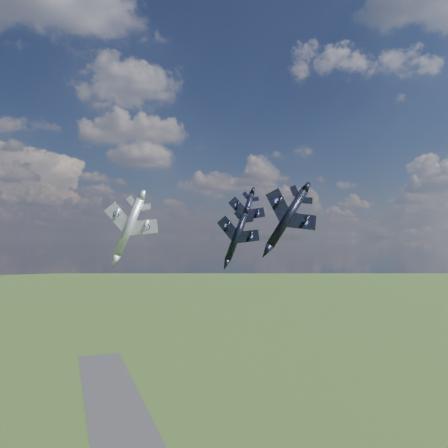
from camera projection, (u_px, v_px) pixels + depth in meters
name	position (u px, v px, depth m)	size (l,w,h in m)	color
jet_lead_navy	(236.00, 237.00, 92.91)	(10.51, 14.65, 3.03)	black
jet_right_navy	(287.00, 218.00, 77.58)	(11.59, 16.17, 3.34)	black
jet_high_navy	(245.00, 214.00, 100.06)	(9.75, 13.59, 2.81)	black
jet_left_silver	(129.00, 227.00, 86.16)	(11.82, 16.48, 3.41)	#AAAEB5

